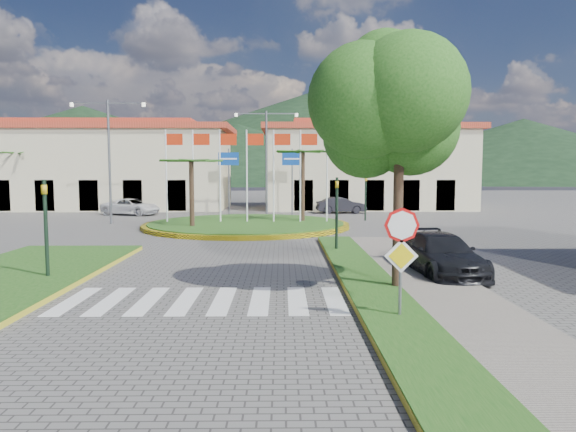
{
  "coord_description": "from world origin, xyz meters",
  "views": [
    {
      "loc": [
        2.19,
        -9.53,
        3.48
      ],
      "look_at": [
        2.4,
        8.0,
        1.93
      ],
      "focal_mm": 32.0,
      "sensor_mm": 36.0,
      "label": 1
    }
  ],
  "objects_px": {
    "white_van": "(131,207)",
    "car_dark_b": "(341,205)",
    "car_side_right": "(441,254)",
    "deciduous_tree": "(400,110)",
    "roundabout_island": "(247,224)",
    "car_dark_a": "(184,204)",
    "stop_sign": "(401,245)"
  },
  "relations": [
    {
      "from": "white_van",
      "to": "car_dark_b",
      "type": "relative_size",
      "value": 1.15
    },
    {
      "from": "roundabout_island",
      "to": "white_van",
      "type": "distance_m",
      "value": 13.06
    },
    {
      "from": "car_side_right",
      "to": "stop_sign",
      "type": "bearing_deg",
      "value": -120.12
    },
    {
      "from": "car_side_right",
      "to": "deciduous_tree",
      "type": "bearing_deg",
      "value": -134.59
    },
    {
      "from": "car_dark_a",
      "to": "roundabout_island",
      "type": "bearing_deg",
      "value": -150.29
    },
    {
      "from": "roundabout_island",
      "to": "car_dark_b",
      "type": "bearing_deg",
      "value": 55.53
    },
    {
      "from": "deciduous_tree",
      "to": "car_dark_b",
      "type": "height_order",
      "value": "deciduous_tree"
    },
    {
      "from": "deciduous_tree",
      "to": "car_dark_b",
      "type": "xyz_separation_m",
      "value": [
        1.53,
        27.23,
        -4.52
      ]
    },
    {
      "from": "car_dark_a",
      "to": "car_dark_b",
      "type": "relative_size",
      "value": 0.85
    },
    {
      "from": "stop_sign",
      "to": "car_side_right",
      "type": "bearing_deg",
      "value": 64.32
    },
    {
      "from": "stop_sign",
      "to": "car_dark_a",
      "type": "xyz_separation_m",
      "value": [
        -11.3,
        33.42,
        -1.21
      ]
    },
    {
      "from": "white_van",
      "to": "car_side_right",
      "type": "relative_size",
      "value": 0.97
    },
    {
      "from": "stop_sign",
      "to": "car_side_right",
      "type": "relative_size",
      "value": 0.56
    },
    {
      "from": "roundabout_island",
      "to": "deciduous_tree",
      "type": "xyz_separation_m",
      "value": [
        5.5,
        -17.0,
        5.0
      ]
    },
    {
      "from": "car_dark_a",
      "to": "car_side_right",
      "type": "distance_m",
      "value": 31.27
    },
    {
      "from": "deciduous_tree",
      "to": "car_side_right",
      "type": "height_order",
      "value": "deciduous_tree"
    },
    {
      "from": "roundabout_island",
      "to": "white_van",
      "type": "xyz_separation_m",
      "value": [
        -9.68,
        8.76,
        0.46
      ]
    },
    {
      "from": "deciduous_tree",
      "to": "car_dark_a",
      "type": "xyz_separation_m",
      "value": [
        -11.9,
        30.38,
        -4.6
      ]
    },
    {
      "from": "stop_sign",
      "to": "white_van",
      "type": "xyz_separation_m",
      "value": [
        -14.57,
        28.8,
        -1.15
      ]
    },
    {
      "from": "white_van",
      "to": "roundabout_island",
      "type": "bearing_deg",
      "value": -114.53
    },
    {
      "from": "stop_sign",
      "to": "car_dark_a",
      "type": "distance_m",
      "value": 35.29
    },
    {
      "from": "white_van",
      "to": "car_side_right",
      "type": "bearing_deg",
      "value": -126.08
    },
    {
      "from": "car_dark_a",
      "to": "car_dark_b",
      "type": "height_order",
      "value": "car_dark_b"
    },
    {
      "from": "roundabout_island",
      "to": "white_van",
      "type": "bearing_deg",
      "value": 137.83
    },
    {
      "from": "deciduous_tree",
      "to": "car_side_right",
      "type": "bearing_deg",
      "value": 49.85
    },
    {
      "from": "deciduous_tree",
      "to": "car_side_right",
      "type": "distance_m",
      "value": 5.46
    },
    {
      "from": "roundabout_island",
      "to": "car_side_right",
      "type": "xyz_separation_m",
      "value": [
        7.5,
        -14.63,
        0.51
      ]
    },
    {
      "from": "car_dark_b",
      "to": "roundabout_island",
      "type": "bearing_deg",
      "value": 140.45
    },
    {
      "from": "white_van",
      "to": "car_dark_b",
      "type": "bearing_deg",
      "value": -67.35
    },
    {
      "from": "stop_sign",
      "to": "white_van",
      "type": "bearing_deg",
      "value": 116.84
    },
    {
      "from": "roundabout_island",
      "to": "deciduous_tree",
      "type": "height_order",
      "value": "deciduous_tree"
    },
    {
      "from": "white_van",
      "to": "car_dark_a",
      "type": "bearing_deg",
      "value": -17.71
    }
  ]
}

